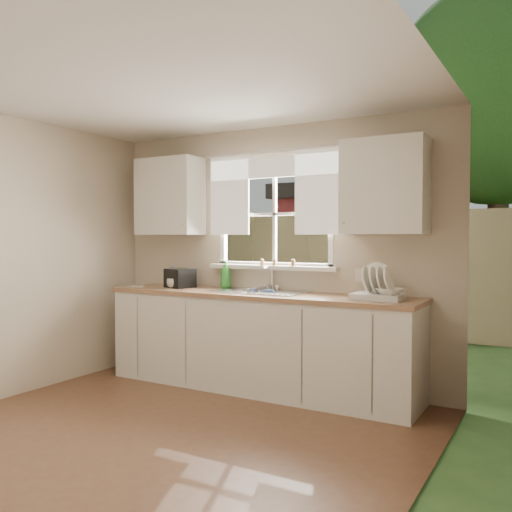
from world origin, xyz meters
The scene contains 21 objects.
ground centered at (0.00, 0.00, 0.00)m, with size 4.00×4.00×0.00m, color brown.
room_walls centered at (0.00, -0.07, 1.24)m, with size 3.62×4.02×2.50m.
ceiling centered at (0.00, 0.00, 2.50)m, with size 3.60×4.00×0.02m, color silver.
window centered at (0.00, 2.00, 1.49)m, with size 1.38×0.16×1.06m.
curtains centered at (0.00, 1.95, 1.93)m, with size 1.50×0.03×0.81m.
base_cabinets centered at (0.00, 1.68, 0.43)m, with size 3.00×0.62×0.87m, color silver.
countertop centered at (0.00, 1.68, 0.89)m, with size 3.04×0.65×0.04m, color #976D4B.
upper_cabinet_left centered at (-1.15, 1.82, 1.85)m, with size 0.70×0.33×0.80m, color silver.
upper_cabinet_right centered at (1.15, 1.82, 1.85)m, with size 0.70×0.33×0.80m, color silver.
wall_outlet centered at (0.88, 1.99, 1.08)m, with size 0.08×0.01×0.12m, color beige.
sill_jars centered at (0.06, 1.94, 1.18)m, with size 0.38×0.04×0.06m.
backyard centered at (0.58, 8.42, 3.46)m, with size 20.00×10.00×6.13m.
sink centered at (0.00, 1.71, 0.84)m, with size 0.88×0.52×0.40m.
dish_rack centered at (1.15, 1.66, 0.99)m, with size 0.40×0.31×0.30m.
bowl centered at (1.26, 1.62, 0.99)m, with size 0.21×0.21×0.05m, color white.
soap_bottle_a centered at (-0.49, 1.88, 1.05)m, with size 0.11×0.11×0.28m, color green.
soap_bottle_b centered at (-1.13, 1.83, 1.01)m, with size 0.09×0.09×0.20m, color blue.
soap_bottle_c centered at (-1.12, 1.81, 0.99)m, with size 0.12×0.12×0.15m, color beige.
saucer centered at (-1.40, 1.58, 0.92)m, with size 0.16×0.16×0.01m, color silver.
cup centered at (-0.96, 1.63, 0.96)m, with size 0.12×0.12×0.10m, color beige.
black_appliance centered at (-0.93, 1.71, 1.01)m, with size 0.26×0.23×0.19m, color black.
Camera 1 is at (2.49, -2.68, 1.42)m, focal length 38.00 mm.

